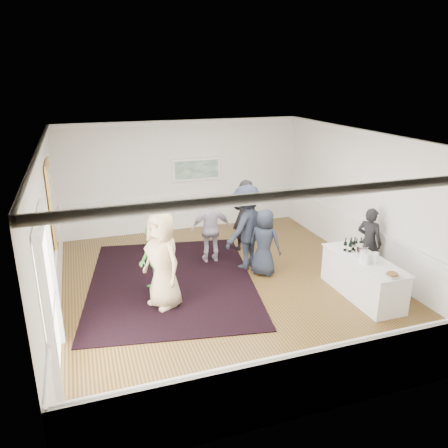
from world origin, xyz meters
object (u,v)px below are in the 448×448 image
object	(u,v)px
guest_dark_b	(245,215)
guest_navy	(264,242)
guest_tan	(162,260)
guest_green	(154,262)
guest_dark_a	(246,227)
bartender	(369,242)
nut_bowl	(392,275)
ice_bucket	(361,251)
serving_table	(363,277)
guest_lilac	(211,229)

from	to	relation	value
guest_dark_b	guest_navy	world-z (taller)	guest_dark_b
guest_tan	guest_green	xyz separation A→B (m)	(-0.08, 0.54, -0.24)
guest_dark_a	bartender	bearing A→B (deg)	121.78
nut_bowl	ice_bucket	bearing A→B (deg)	88.87
nut_bowl	bartender	bearing A→B (deg)	66.66
bartender	guest_green	size ratio (longest dim) A/B	1.09
guest_green	guest_dark_a	bearing A→B (deg)	95.83
guest_green	nut_bowl	distance (m)	4.67
nut_bowl	guest_dark_a	bearing A→B (deg)	120.24
guest_tan	guest_dark_b	distance (m)	3.45
ice_bucket	nut_bowl	size ratio (longest dim) A/B	1.01
nut_bowl	guest_green	bearing A→B (deg)	150.02
guest_dark_a	guest_navy	distance (m)	0.60
guest_dark_b	nut_bowl	xyz separation A→B (m)	(1.37, -4.06, -0.07)
serving_table	bartender	xyz separation A→B (m)	(0.71, 0.83, 0.39)
serving_table	guest_tan	xyz separation A→B (m)	(-3.98, 0.93, 0.56)
guest_green	nut_bowl	xyz separation A→B (m)	(4.05, -2.33, 0.13)
guest_lilac	guest_dark_a	distance (m)	0.92
guest_dark_b	serving_table	bearing A→B (deg)	112.10
guest_green	guest_navy	world-z (taller)	guest_navy
bartender	guest_lilac	xyz separation A→B (m)	(-3.16, 1.88, 0.04)
guest_dark_b	guest_dark_a	bearing A→B (deg)	69.41
ice_bucket	bartender	bearing A→B (deg)	44.43
guest_dark_b	nut_bowl	bearing A→B (deg)	107.25
bartender	guest_dark_b	bearing A→B (deg)	13.93
guest_tan	nut_bowl	size ratio (longest dim) A/B	7.56
ice_bucket	guest_dark_a	bearing A→B (deg)	131.50
bartender	guest_dark_a	size ratio (longest dim) A/B	0.80
bartender	guest_lilac	bearing A→B (deg)	31.60
serving_table	guest_tan	world-z (taller)	guest_tan
guest_dark_a	nut_bowl	bearing A→B (deg)	89.62
bartender	guest_dark_a	distance (m)	2.80
serving_table	guest_dark_a	bearing A→B (deg)	129.69
bartender	guest_tan	size ratio (longest dim) A/B	0.82
guest_dark_b	guest_navy	size ratio (longest dim) A/B	1.21
guest_dark_a	nut_bowl	distance (m)	3.46
guest_dark_a	nut_bowl	size ratio (longest dim) A/B	7.80
ice_bucket	guest_lilac	bearing A→B (deg)	133.48
guest_green	guest_dark_a	size ratio (longest dim) A/B	0.73
guest_dark_a	guest_green	bearing A→B (deg)	-14.79
guest_lilac	ice_bucket	bearing A→B (deg)	138.17
guest_dark_b	guest_tan	bearing A→B (deg)	39.83
guest_dark_b	guest_green	bearing A→B (deg)	31.46
guest_tan	ice_bucket	xyz separation A→B (m)	(3.98, -0.79, -0.03)
guest_dark_a	nut_bowl	xyz separation A→B (m)	(1.74, -2.99, -0.14)
guest_green	serving_table	bearing A→B (deg)	60.15
guest_green	guest_navy	bearing A→B (deg)	83.67
guest_navy	nut_bowl	distance (m)	2.91
guest_dark_b	ice_bucket	world-z (taller)	guest_dark_b
serving_table	nut_bowl	size ratio (longest dim) A/B	7.94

